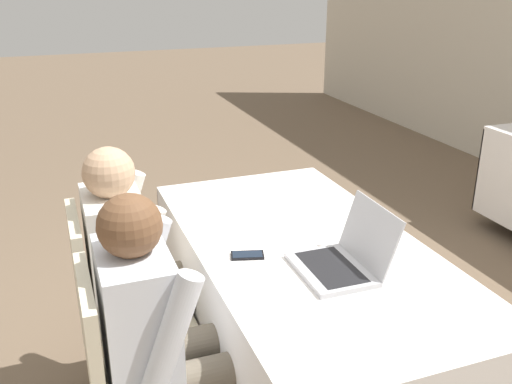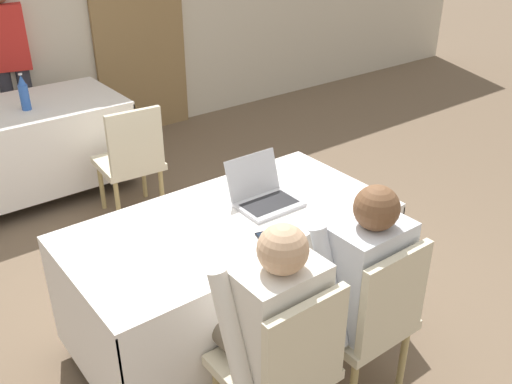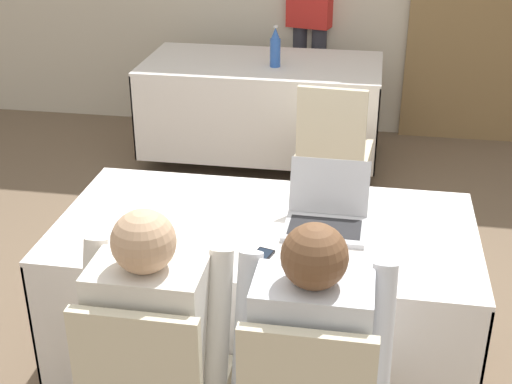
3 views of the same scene
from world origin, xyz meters
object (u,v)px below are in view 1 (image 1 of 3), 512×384
Objects in this scene: laptop at (343,259)px; person_white_shirt at (163,333)px; person_checkered_shirt at (137,263)px; chair_near_right at (135,380)px; cell_phone at (247,255)px; chair_near_left at (115,302)px.

person_white_shirt reaches higher than laptop.
person_checkered_shirt and person_white_shirt have the same top height.
chair_near_right is 0.19m from person_white_shirt.
cell_phone is 0.12× the size of person_checkered_shirt.
person_white_shirt is at bearing -168.72° from chair_near_left.
person_checkered_shirt is (-0.28, -0.38, -0.11)m from cell_phone.
chair_near_left is (-0.50, -0.77, -0.31)m from laptop.
person_white_shirt is at bearing -42.30° from cell_phone.
chair_near_left is at bearing 0.00° from chair_near_right.
chair_near_left is at bearing 90.00° from person_checkered_shirt.
laptop is at bearing -88.86° from chair_near_right.
person_white_shirt is (0.23, -0.38, -0.11)m from cell_phone.
laptop is at bearing -88.69° from person_white_shirt.
chair_near_right is at bearing -48.01° from cell_phone.
laptop is 0.36m from cell_phone.
laptop is at bearing -122.85° from chair_near_left.
cell_phone is 0.46m from person_white_shirt.
person_white_shirt is at bearing -87.89° from laptop.
cell_phone is 0.60m from chair_near_right.
cell_phone is at bearing -126.41° from person_checkered_shirt.
chair_near_left reaches higher than cell_phone.
person_white_shirt is (0.02, -0.67, -0.15)m from laptop.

